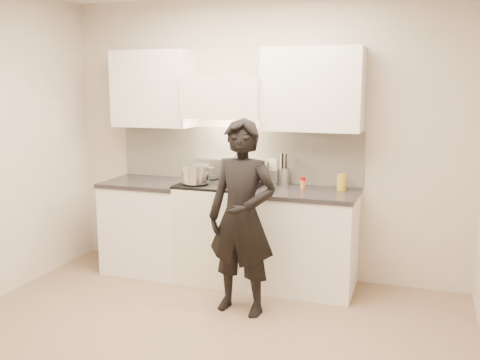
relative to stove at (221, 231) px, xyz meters
name	(u,v)px	position (x,y,z in m)	size (l,w,h in m)	color
ground_plane	(190,349)	(0.30, -1.42, -0.47)	(4.00, 4.00, 0.00)	#8A6D55
room_shell	(200,122)	(0.24, -1.05, 1.12)	(4.04, 3.54, 2.70)	beige
stove	(221,231)	(0.00, 0.00, 0.00)	(0.76, 0.65, 0.96)	silver
counter_right	(306,240)	(0.83, 0.00, -0.01)	(0.92, 0.67, 0.92)	white
counter_left	(150,225)	(-0.78, 0.00, -0.01)	(0.82, 0.67, 0.92)	white
wok	(246,169)	(0.20, 0.14, 0.60)	(0.42, 0.50, 0.34)	silver
stock_pot	(195,174)	(-0.20, -0.14, 0.57)	(0.37, 0.27, 0.17)	silver
utensil_crock	(283,175)	(0.55, 0.23, 0.54)	(0.11, 0.11, 0.30)	#AFAFAF
spice_jar	(303,183)	(0.77, 0.12, 0.50)	(0.05, 0.05, 0.10)	orange
oil_glass	(342,182)	(1.12, 0.15, 0.52)	(0.08, 0.08, 0.15)	#B89325
person	(242,218)	(0.44, -0.68, 0.33)	(0.59, 0.39, 1.61)	black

